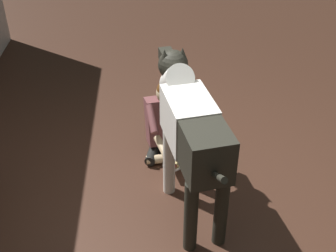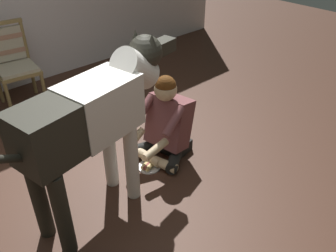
# 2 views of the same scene
# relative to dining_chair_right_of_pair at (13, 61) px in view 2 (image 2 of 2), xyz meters

# --- Properties ---
(ground_plane) EXTENTS (14.07, 14.07, 0.00)m
(ground_plane) POSITION_rel_dining_chair_right_of_pair_xyz_m (-0.23, -2.07, -0.54)
(ground_plane) COLOR #3C2318
(dining_chair_right_of_pair) EXTENTS (0.51, 0.51, 0.98)m
(dining_chair_right_of_pair) POSITION_rel_dining_chair_right_of_pair_xyz_m (0.00, 0.00, 0.00)
(dining_chair_right_of_pair) COLOR olive
(dining_chair_right_of_pair) RESTS_ON ground
(person_sitting_on_floor) EXTENTS (0.72, 0.57, 0.86)m
(person_sitting_on_floor) POSITION_rel_dining_chair_right_of_pair_xyz_m (0.60, -2.03, -0.19)
(person_sitting_on_floor) COLOR black
(person_sitting_on_floor) RESTS_ON ground
(large_dog) EXTENTS (1.71, 0.53, 1.33)m
(large_dog) POSITION_rel_dining_chair_right_of_pair_xyz_m (-0.23, -2.18, 0.32)
(large_dog) COLOR silver
(large_dog) RESTS_ON ground
(hot_dog_on_plate) EXTENTS (0.22, 0.22, 0.06)m
(hot_dog_on_plate) POSITION_rel_dining_chair_right_of_pair_xyz_m (0.34, -2.08, -0.52)
(hot_dog_on_plate) COLOR silver
(hot_dog_on_plate) RESTS_ON ground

